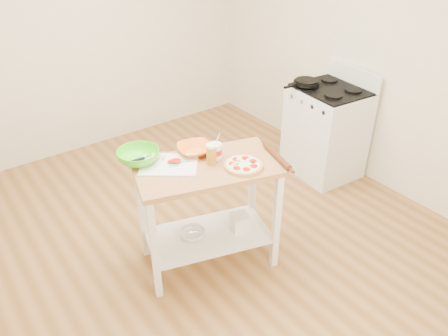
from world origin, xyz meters
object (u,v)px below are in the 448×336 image
cutting_board (169,164)px  orange_bowl (195,149)px  knife (144,158)px  yogurt_tub (215,151)px  spatula (178,163)px  green_bowl (138,156)px  rolling_pin (277,156)px  gas_stove (326,131)px  pizza (243,165)px  prep_island (208,195)px  beer_pint (211,154)px  shelf_glass_bowl (193,234)px  skillet (306,82)px  shelf_bin (240,222)px

cutting_board → orange_bowl: 0.25m
knife → yogurt_tub: (0.43, -0.29, 0.04)m
spatula → green_bowl: 0.29m
cutting_board → rolling_pin: 0.79m
gas_stove → green_bowl: gas_stove is taller
orange_bowl → yogurt_tub: 0.17m
rolling_pin → pizza: bearing=167.7°
knife → prep_island: bearing=-41.6°
beer_pint → shelf_glass_bowl: (-0.16, 0.05, -0.69)m
pizza → yogurt_tub: (-0.09, 0.22, 0.04)m
skillet → orange_bowl: skillet is taller
rolling_pin → shelf_glass_bowl: rolling_pin is taller
yogurt_tub → shelf_bin: size_ratio=1.56×
spatula → orange_bowl: orange_bowl is taller
gas_stove → spatula: bearing=-166.7°
spatula → knife: (-0.16, 0.21, 0.00)m
knife → yogurt_tub: yogurt_tub is taller
pizza → rolling_pin: bearing=-12.3°
pizza → knife: bearing=135.8°
prep_island → beer_pint: bearing=2.4°
pizza → rolling_pin: 0.28m
rolling_pin → spatula: bearing=150.4°
yogurt_tub → prep_island: bearing=-157.0°
gas_stove → yogurt_tub: 1.77m
knife → rolling_pin: rolling_pin is taller
beer_pint → green_bowl: bearing=141.4°
knife → beer_pint: 0.50m
rolling_pin → orange_bowl: bearing=135.3°
green_bowl → rolling_pin: green_bowl is taller
yogurt_tub → orange_bowl: bearing=117.5°
cutting_board → beer_pint: 0.31m
pizza → beer_pint: beer_pint is taller
cutting_board → beer_pint: beer_pint is taller
orange_bowl → prep_island: bearing=-98.3°
cutting_board → knife: 0.20m
beer_pint → pizza: bearing=-49.4°
skillet → rolling_pin: bearing=-138.6°
skillet → shelf_bin: (-1.37, -0.70, -0.65)m
skillet → pizza: skillet is taller
skillet → shelf_bin: bearing=-147.6°
knife → shelf_glass_bowl: (0.21, -0.28, -0.63)m
pizza → cutting_board: bearing=140.4°
pizza → knife: (-0.52, 0.51, 0.00)m
pizza → orange_bowl: size_ratio=1.08×
yogurt_tub → gas_stove: bearing=12.3°
shelf_glass_bowl → prep_island: bearing=-21.7°
skillet → pizza: size_ratio=1.47×
cutting_board → shelf_glass_bowl: cutting_board is taller
prep_island → pizza: pizza is taller
shelf_bin → spatula: bearing=152.1°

